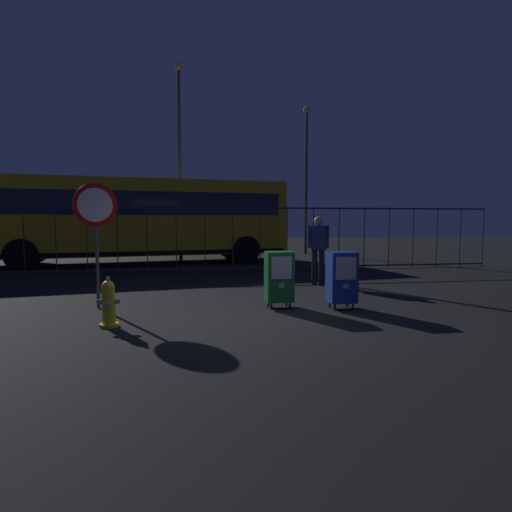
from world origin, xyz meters
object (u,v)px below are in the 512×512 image
at_px(newspaper_box_primary, 342,277).
at_px(stop_sign, 96,219).
at_px(pedestrian, 318,246).
at_px(fire_hydrant, 108,303).
at_px(street_light_near_left, 179,148).
at_px(bus_near, 139,216).
at_px(newspaper_box_secondary, 279,277).
at_px(street_light_near_right, 306,169).

height_order(newspaper_box_primary, stop_sign, stop_sign).
distance_m(newspaper_box_primary, pedestrian, 2.96).
relative_size(fire_hydrant, street_light_near_left, 0.10).
bearing_deg(bus_near, newspaper_box_primary, -72.49).
height_order(newspaper_box_primary, newspaper_box_secondary, same).
bearing_deg(street_light_near_right, pedestrian, -104.09).
height_order(fire_hydrant, bus_near, bus_near).
distance_m(newspaper_box_primary, newspaper_box_secondary, 1.11).
bearing_deg(newspaper_box_secondary, fire_hydrant, -161.34).
bearing_deg(street_light_near_right, fire_hydrant, -117.66).
distance_m(newspaper_box_secondary, bus_near, 9.35).
bearing_deg(stop_sign, street_light_near_left, 81.25).
xyz_separation_m(stop_sign, street_light_near_right, (7.06, 11.25, 2.30)).
distance_m(pedestrian, street_light_near_right, 9.84).
height_order(stop_sign, bus_near, bus_near).
bearing_deg(fire_hydrant, street_light_near_right, 62.34).
relative_size(bus_near, street_light_near_right, 1.61).
distance_m(newspaper_box_primary, street_light_near_left, 10.90).
bearing_deg(street_light_near_right, stop_sign, -122.12).
bearing_deg(newspaper_box_primary, fire_hydrant, -170.05).
distance_m(newspaper_box_secondary, pedestrian, 3.08).
bearing_deg(fire_hydrant, bus_near, 92.86).
bearing_deg(street_light_near_right, street_light_near_left, -158.89).
distance_m(bus_near, street_light_near_left, 3.12).
relative_size(bus_near, street_light_near_left, 1.43).
bearing_deg(pedestrian, street_light_near_right, 75.91).
xyz_separation_m(fire_hydrant, bus_near, (-0.48, 9.63, 1.36)).
height_order(newspaper_box_secondary, street_light_near_left, street_light_near_left).
xyz_separation_m(newspaper_box_primary, street_light_near_left, (-2.90, 9.81, 3.76)).
xyz_separation_m(newspaper_box_secondary, street_light_near_left, (-1.82, 9.55, 3.76)).
height_order(newspaper_box_primary, pedestrian, pedestrian).
height_order(newspaper_box_primary, bus_near, bus_near).
relative_size(newspaper_box_primary, bus_near, 0.09).
distance_m(street_light_near_left, street_light_near_right, 6.09).
height_order(newspaper_box_primary, street_light_near_right, street_light_near_right).
relative_size(fire_hydrant, bus_near, 0.07).
bearing_deg(stop_sign, newspaper_box_secondary, -8.57).
height_order(stop_sign, street_light_near_right, street_light_near_right).
bearing_deg(newspaper_box_primary, pedestrian, 80.61).
bearing_deg(street_light_near_left, newspaper_box_secondary, -79.20).
bearing_deg(street_light_near_left, newspaper_box_primary, -73.51).
bearing_deg(fire_hydrant, pedestrian, 39.37).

